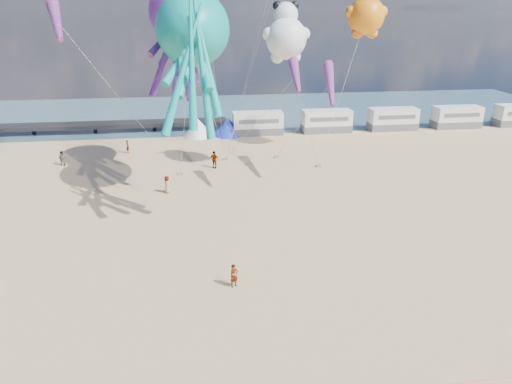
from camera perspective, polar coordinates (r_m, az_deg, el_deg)
name	(u,v)px	position (r m, az deg, el deg)	size (l,w,h in m)	color
ground	(248,329)	(25.26, -1.02, -16.80)	(120.00, 120.00, 0.00)	#D9B57D
water	(209,112)	(76.26, -5.88, 9.92)	(120.00, 120.00, 0.00)	#375969
pier	(2,128)	(70.20, -29.20, 7.02)	(60.00, 3.00, 0.50)	black
motorhome_0	(258,123)	(61.81, 0.22, 8.60)	(6.60, 2.50, 3.00)	silver
motorhome_1	(327,121)	(63.76, 8.81, 8.76)	(6.60, 2.50, 3.00)	silver
motorhome_2	(393,119)	(67.02, 16.73, 8.73)	(6.60, 2.50, 3.00)	silver
motorhome_3	(457,117)	(71.40, 23.79, 8.58)	(6.60, 2.50, 3.00)	silver
tent_white	(198,127)	(61.34, -7.28, 8.03)	(4.00, 4.00, 2.40)	white
tent_blue	(228,126)	(61.48, -3.51, 8.19)	(4.00, 4.00, 2.40)	#1933CC
standing_person	(234,276)	(28.14, -2.77, -10.41)	(0.56, 0.36, 1.52)	tan
beachgoer_0	(167,185)	(42.58, -11.06, 0.93)	(0.59, 0.39, 1.62)	#7F6659
beachgoer_1	(62,158)	(53.60, -23.07, 3.92)	(0.78, 0.51, 1.59)	#7F6659
beachgoer_3	(214,160)	(48.59, -5.26, 4.06)	(1.21, 0.70, 1.87)	#7F6659
beachgoer_5	(128,147)	(55.64, -15.72, 5.47)	(1.43, 0.46, 1.54)	#7F6659
sandbag_a	(180,174)	(47.28, -9.45, 2.27)	(0.50, 0.35, 0.22)	gray
sandbag_b	(249,164)	(49.63, -0.93, 3.53)	(0.50, 0.35, 0.22)	gray
sandbag_c	(318,166)	(49.47, 7.81, 3.26)	(0.50, 0.35, 0.22)	gray
sandbag_d	(277,157)	(52.08, 2.59, 4.41)	(0.50, 0.35, 0.22)	gray
sandbag_e	(226,159)	(51.47, -3.77, 4.17)	(0.50, 0.35, 0.22)	gray
kite_octopus_teal	(193,29)	(39.27, -7.93, 19.57)	(4.74, 11.05, 12.63)	#0C9490
kite_octopus_purple	(178,12)	(45.06, -9.67, 21.29)	(4.48, 10.45, 11.94)	#5E2389
kite_panda	(286,39)	(44.87, 3.79, 18.60)	(4.61, 4.34, 6.51)	silver
kite_teddy_orange	(366,16)	(52.48, 13.61, 20.60)	(4.67, 4.39, 6.59)	orange
windsock_left	(56,20)	(41.85, -23.71, 19.07)	(1.10, 7.48, 7.48)	red
windsock_mid	(330,84)	(44.02, 9.27, 13.20)	(1.00, 6.71, 6.71)	red
windsock_right	(296,76)	(39.08, 5.01, 14.24)	(0.90, 4.29, 4.29)	red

